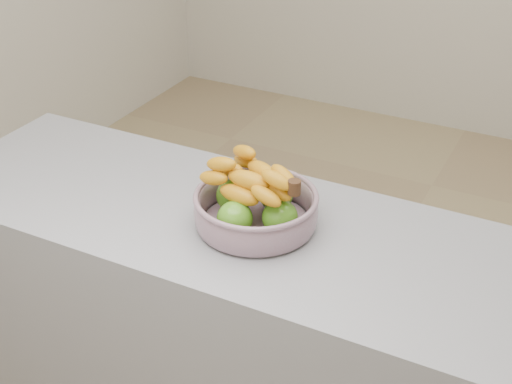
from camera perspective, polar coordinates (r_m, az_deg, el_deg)
ground at (r=2.95m, az=7.57°, el=-10.23°), size 4.00×4.00×0.00m
counter at (r=2.12m, az=0.93°, el=-13.16°), size 2.00×0.60×0.90m
fruit_bowl at (r=1.82m, az=-0.01°, el=-1.08°), size 0.32×0.32×0.18m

